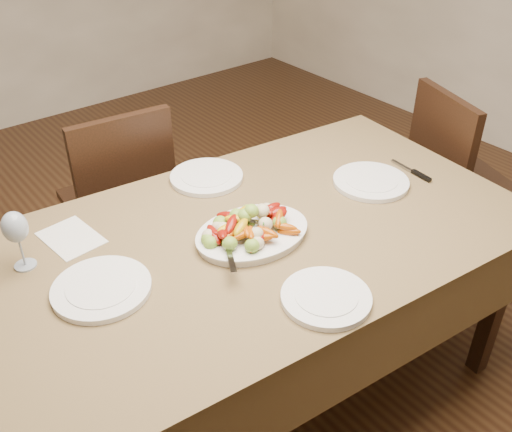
{
  "coord_description": "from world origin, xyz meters",
  "views": [
    {
      "loc": [
        -1.1,
        -1.25,
        1.85
      ],
      "look_at": [
        -0.15,
        -0.06,
        0.82
      ],
      "focal_mm": 40.0,
      "sensor_mm": 36.0,
      "label": 1
    }
  ],
  "objects": [
    {
      "name": "table_knife",
      "position": [
        0.57,
        -0.13,
        0.76
      ],
      "size": [
        0.03,
        0.2,
        0.01
      ],
      "primitive_type": null,
      "rotation": [
        0.0,
        0.0,
        -0.09
      ],
      "color": "#9EA0A8",
      "rests_on": "dining_table"
    },
    {
      "name": "roasted_vegetables",
      "position": [
        -0.18,
        -0.08,
        0.83
      ],
      "size": [
        0.32,
        0.24,
        0.09
      ],
      "primitive_type": null,
      "rotation": [
        0.0,
        0.0,
        -0.1
      ],
      "color": "maroon",
      "rests_on": "serving_platter"
    },
    {
      "name": "plate_right",
      "position": [
        0.38,
        -0.09,
        0.77
      ],
      "size": [
        0.28,
        0.28,
        0.02
      ],
      "primitive_type": "cylinder",
      "color": "white",
      "rests_on": "dining_table"
    },
    {
      "name": "dining_table",
      "position": [
        -0.15,
        -0.06,
        0.38
      ],
      "size": [
        1.93,
        1.22,
        0.76
      ],
      "primitive_type": "cube",
      "rotation": [
        0.0,
        0.0,
        -0.1
      ],
      "color": "brown",
      "rests_on": "ground"
    },
    {
      "name": "serving_platter",
      "position": [
        -0.18,
        -0.08,
        0.77
      ],
      "size": [
        0.4,
        0.31,
        0.02
      ],
      "primitive_type": "ellipsoid",
      "rotation": [
        0.0,
        0.0,
        -0.1
      ],
      "color": "white",
      "rests_on": "dining_table"
    },
    {
      "name": "plate_near",
      "position": [
        -0.2,
        -0.44,
        0.77
      ],
      "size": [
        0.26,
        0.26,
        0.02
      ],
      "primitive_type": "cylinder",
      "color": "white",
      "rests_on": "dining_table"
    },
    {
      "name": "chair_right",
      "position": [
        1.1,
        -0.08,
        0.47
      ],
      "size": [
        0.54,
        0.54,
        0.95
      ],
      "primitive_type": null,
      "rotation": [
        0.0,
        0.0,
        1.23
      ],
      "color": "black",
      "rests_on": "ground"
    },
    {
      "name": "plate_left",
      "position": [
        -0.68,
        -0.02,
        0.77
      ],
      "size": [
        0.28,
        0.28,
        0.02
      ],
      "primitive_type": "cylinder",
      "color": "white",
      "rests_on": "dining_table"
    },
    {
      "name": "wine_glass",
      "position": [
        -0.81,
        0.23,
        0.86
      ],
      "size": [
        0.08,
        0.08,
        0.2
      ],
      "primitive_type": null,
      "color": "#8C99A5",
      "rests_on": "dining_table"
    },
    {
      "name": "serving_spoon",
      "position": [
        -0.25,
        -0.11,
        0.81
      ],
      "size": [
        0.27,
        0.19,
        0.03
      ],
      "primitive_type": null,
      "rotation": [
        0.0,
        0.0,
        -0.51
      ],
      "color": "#9EA0A8",
      "rests_on": "serving_platter"
    },
    {
      "name": "menu_card",
      "position": [
        -0.64,
        0.28,
        0.76
      ],
      "size": [
        0.17,
        0.22,
        0.0
      ],
      "primitive_type": "cube",
      "rotation": [
        0.0,
        0.0,
        0.1
      ],
      "color": "silver",
      "rests_on": "dining_table"
    },
    {
      "name": "floor",
      "position": [
        0.0,
        0.0,
        0.0
      ],
      "size": [
        6.0,
        6.0,
        0.0
      ],
      "primitive_type": "plane",
      "color": "#382111",
      "rests_on": "ground"
    },
    {
      "name": "plate_far",
      "position": [
        -0.08,
        0.32,
        0.77
      ],
      "size": [
        0.28,
        0.28,
        0.02
      ],
      "primitive_type": "cylinder",
      "color": "white",
      "rests_on": "dining_table"
    },
    {
      "name": "chair_far",
      "position": [
        -0.24,
        0.83,
        0.47
      ],
      "size": [
        0.46,
        0.46,
        0.95
      ],
      "primitive_type": null,
      "rotation": [
        0.0,
        0.0,
        3.04
      ],
      "color": "black",
      "rests_on": "ground"
    }
  ]
}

